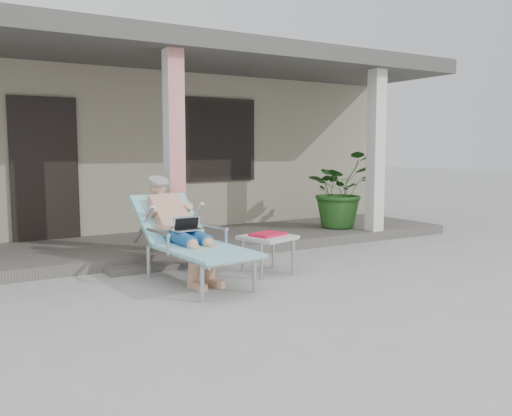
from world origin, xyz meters
TOP-DOWN VIEW (x-y plane):
  - ground at (0.00, 0.00)m, footprint 60.00×60.00m
  - house at (0.00, 6.50)m, footprint 10.40×5.40m
  - porch_deck at (0.00, 3.00)m, footprint 10.00×2.00m
  - porch_overhang at (0.00, 2.95)m, footprint 10.00×2.30m
  - porch_step at (0.00, 1.85)m, footprint 2.00×0.30m
  - lounger at (-0.27, 1.21)m, footprint 0.87×1.97m
  - side_table at (0.69, 0.97)m, footprint 0.69×0.69m
  - potted_palm at (3.26, 2.75)m, footprint 1.24×1.10m

SIDE VIEW (x-z plane):
  - ground at x=0.00m, z-range 0.00..0.00m
  - porch_step at x=0.00m, z-range 0.00..0.07m
  - porch_deck at x=0.00m, z-range 0.00..0.15m
  - side_table at x=0.69m, z-range 0.17..0.66m
  - lounger at x=-0.27m, z-range 0.15..1.40m
  - potted_palm at x=3.26m, z-range 0.15..1.45m
  - house at x=0.00m, z-range 0.02..3.32m
  - porch_overhang at x=0.00m, z-range 1.36..4.21m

